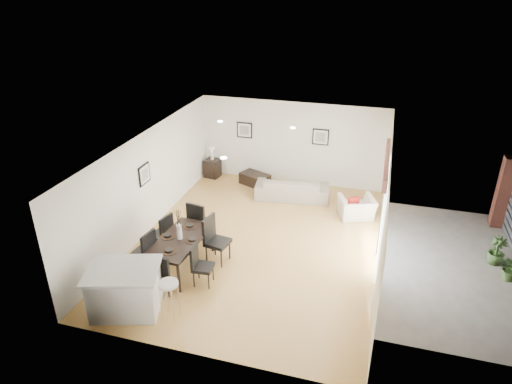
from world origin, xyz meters
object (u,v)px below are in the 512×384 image
(dining_chair_head, at_px, (158,276))
(side_table, at_px, (213,168))
(coffee_table, at_px, (255,179))
(kitchen_island, at_px, (125,289))
(bar_stool, at_px, (169,288))
(dining_chair_wfar, at_px, (164,232))
(sofa, at_px, (292,188))
(dining_chair_enear, at_px, (199,263))
(dining_chair_efar, at_px, (214,237))
(armchair, at_px, (356,208))
(dining_chair_wnear, at_px, (145,251))
(dining_table, at_px, (180,241))
(dining_chair_foot, at_px, (199,220))

(dining_chair_head, distance_m, side_table, 6.46)
(side_table, bearing_deg, dining_chair_head, -78.98)
(coffee_table, bearing_deg, kitchen_island, -73.08)
(bar_stool, bearing_deg, dining_chair_wfar, 119.09)
(sofa, height_order, dining_chair_head, dining_chair_head)
(kitchen_island, bearing_deg, dining_chair_enear, 31.38)
(dining_chair_enear, relative_size, dining_chair_efar, 0.84)
(armchair, distance_m, dining_chair_efar, 4.40)
(dining_chair_enear, distance_m, coffee_table, 5.45)
(dining_chair_wnear, bearing_deg, dining_chair_efar, 133.73)
(dining_chair_enear, xyz_separation_m, kitchen_island, (-1.10, -1.24, -0.04))
(armchair, xyz_separation_m, dining_chair_enear, (-3.08, -4.07, 0.23))
(dining_table, distance_m, dining_chair_wfar, 0.80)
(sofa, xyz_separation_m, dining_chair_wnear, (-2.38, -4.79, 0.30))
(dining_chair_enear, bearing_deg, coffee_table, -1.40)
(dining_table, height_order, kitchen_island, kitchen_island)
(dining_chair_efar, distance_m, side_table, 5.06)
(dining_table, height_order, dining_chair_head, dining_chair_head)
(dining_chair_head, bearing_deg, dining_chair_wfar, 126.21)
(bar_stool, bearing_deg, coffee_table, 91.65)
(dining_chair_foot, bearing_deg, kitchen_island, 91.10)
(dining_chair_head, relative_size, dining_chair_foot, 0.84)
(dining_chair_efar, height_order, coffee_table, dining_chair_efar)
(dining_chair_head, bearing_deg, dining_chair_wnear, 147.78)
(side_table, bearing_deg, sofa, -16.41)
(dining_chair_wnear, bearing_deg, coffee_table, 176.80)
(coffee_table, bearing_deg, bar_stool, -64.65)
(dining_chair_foot, distance_m, coffee_table, 3.86)
(sofa, distance_m, kitchen_island, 6.40)
(dining_table, distance_m, bar_stool, 1.79)
(armchair, height_order, dining_chair_wfar, dining_chair_wfar)
(coffee_table, bearing_deg, armchair, 1.81)
(dining_chair_efar, bearing_deg, dining_table, 136.00)
(armchair, xyz_separation_m, dining_chair_head, (-3.72, -4.75, 0.23))
(sofa, bearing_deg, dining_chair_enear, 70.09)
(dining_chair_wnear, height_order, dining_chair_foot, dining_chair_foot)
(dining_chair_efar, bearing_deg, sofa, -6.50)
(dining_chair_foot, bearing_deg, coffee_table, -85.89)
(dining_chair_efar, distance_m, coffee_table, 4.51)
(dining_chair_enear, xyz_separation_m, dining_chair_foot, (-0.68, 1.61, 0.10))
(sofa, distance_m, dining_chair_wnear, 5.35)
(dining_table, xyz_separation_m, dining_chair_wfar, (-0.65, 0.44, -0.11))
(dining_chair_wfar, xyz_separation_m, bar_stool, (1.20, -2.15, 0.16))
(dining_chair_head, bearing_deg, side_table, 114.42)
(side_table, bearing_deg, dining_table, -76.80)
(armchair, relative_size, side_table, 1.54)
(bar_stool, bearing_deg, dining_chair_enear, 84.56)
(kitchen_island, bearing_deg, side_table, 79.49)
(armchair, bearing_deg, coffee_table, -42.62)
(side_table, distance_m, kitchen_island, 6.93)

